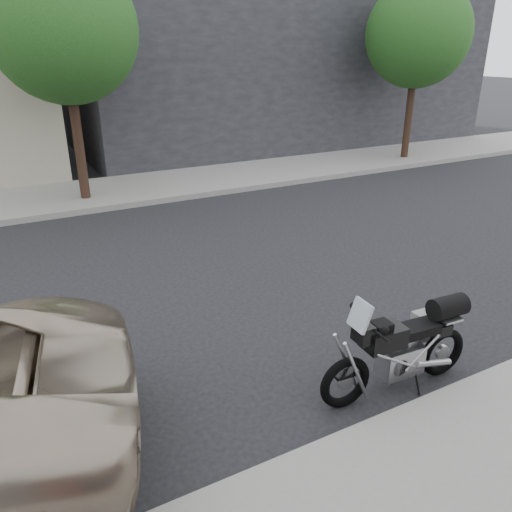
# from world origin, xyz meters

# --- Properties ---
(ground) EXTENTS (120.00, 120.00, 0.00)m
(ground) POSITION_xyz_m (0.00, 0.00, 0.00)
(ground) COLOR black
(ground) RESTS_ON ground
(far_sidewalk) EXTENTS (44.00, 3.00, 0.15)m
(far_sidewalk) POSITION_xyz_m (0.00, -6.50, 0.07)
(far_sidewalk) COLOR gray
(far_sidewalk) RESTS_ON ground
(far_building_dark) EXTENTS (16.00, 11.00, 7.00)m
(far_building_dark) POSITION_xyz_m (-7.00, -13.50, 3.50)
(far_building_dark) COLOR #242429
(far_building_dark) RESTS_ON ground
(street_tree_left) EXTENTS (3.40, 3.40, 5.70)m
(street_tree_left) POSITION_xyz_m (-9.00, -6.00, 4.14)
(street_tree_left) COLOR #332017
(street_tree_left) RESTS_ON far_sidewalk
(street_tree_mid) EXTENTS (3.40, 3.40, 5.70)m
(street_tree_mid) POSITION_xyz_m (2.00, -6.00, 4.14)
(street_tree_mid) COLOR #332017
(street_tree_mid) RESTS_ON far_sidewalk
(motorcycle) EXTENTS (2.05, 0.66, 1.29)m
(motorcycle) POSITION_xyz_m (0.18, 3.59, 0.56)
(motorcycle) COLOR black
(motorcycle) RESTS_ON ground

